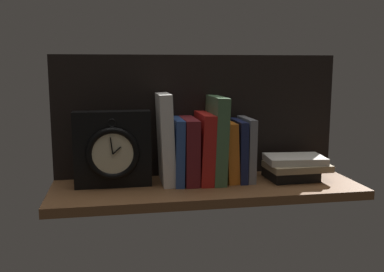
% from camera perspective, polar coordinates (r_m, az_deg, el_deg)
% --- Properties ---
extents(ground_plane, '(0.87, 0.28, 0.03)m').
position_cam_1_polar(ground_plane, '(1.23, 1.97, -7.02)').
color(ground_plane, brown).
extents(back_panel, '(0.87, 0.01, 0.36)m').
position_cam_1_polar(back_panel, '(1.32, 0.81, 2.72)').
color(back_panel, black).
rests_on(back_panel, ground_plane).
extents(book_white_catcher, '(0.04, 0.13, 0.26)m').
position_cam_1_polar(book_white_catcher, '(1.23, -3.52, -0.38)').
color(book_white_catcher, silver).
rests_on(book_white_catcher, ground_plane).
extents(book_blue_modern, '(0.03, 0.15, 0.19)m').
position_cam_1_polar(book_blue_modern, '(1.24, -1.99, -1.94)').
color(book_blue_modern, '#2D4C8E').
rests_on(book_blue_modern, ground_plane).
extents(book_maroon_dawkins, '(0.04, 0.15, 0.19)m').
position_cam_1_polar(book_maroon_dawkins, '(1.24, -0.40, -1.89)').
color(book_maroon_dawkins, maroon).
rests_on(book_maroon_dawkins, ground_plane).
extents(book_red_requiem, '(0.05, 0.16, 0.20)m').
position_cam_1_polar(book_red_requiem, '(1.25, 1.45, -1.53)').
color(book_red_requiem, red).
rests_on(book_red_requiem, ground_plane).
extents(book_green_romantic, '(0.04, 0.16, 0.25)m').
position_cam_1_polar(book_green_romantic, '(1.25, 3.20, -0.40)').
color(book_green_romantic, '#476B44').
rests_on(book_green_romantic, ground_plane).
extents(book_orange_pandolfini, '(0.04, 0.13, 0.17)m').
position_cam_1_polar(book_orange_pandolfini, '(1.27, 4.79, -1.99)').
color(book_orange_pandolfini, orange).
rests_on(book_orange_pandolfini, ground_plane).
extents(book_navy_bierce, '(0.02, 0.14, 0.18)m').
position_cam_1_polar(book_navy_bierce, '(1.27, 6.09, -1.85)').
color(book_navy_bierce, '#192147').
rests_on(book_navy_bierce, ground_plane).
extents(book_gray_chess, '(0.02, 0.13, 0.18)m').
position_cam_1_polar(book_gray_chess, '(1.28, 7.18, -1.67)').
color(book_gray_chess, gray).
rests_on(book_gray_chess, ground_plane).
extents(framed_clock, '(0.21, 0.07, 0.21)m').
position_cam_1_polar(framed_clock, '(1.21, -10.41, -1.79)').
color(framed_clock, black).
rests_on(framed_clock, ground_plane).
extents(book_stack_side, '(0.18, 0.14, 0.07)m').
position_cam_1_polar(book_stack_side, '(1.32, 13.26, -4.01)').
color(book_stack_side, black).
rests_on(book_stack_side, ground_plane).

